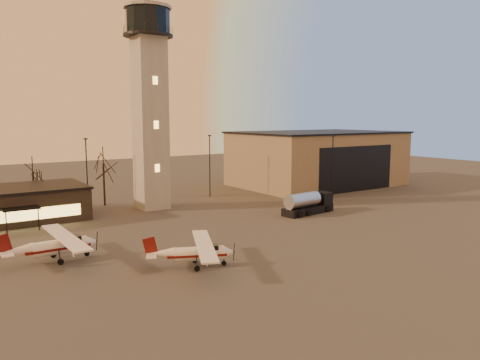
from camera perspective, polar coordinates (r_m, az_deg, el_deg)
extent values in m
plane|color=#3D3B38|center=(43.74, 5.59, -9.73)|extent=(220.00, 220.00, 0.00)
cube|color=gray|center=(67.55, -10.87, 6.65)|extent=(4.00, 4.00, 24.00)
cylinder|color=black|center=(68.44, -11.14, 16.88)|extent=(6.80, 6.80, 0.30)
cylinder|color=black|center=(68.76, -11.18, 18.40)|extent=(6.00, 6.00, 3.40)
cylinder|color=gray|center=(69.15, -11.22, 19.94)|extent=(6.60, 6.60, 0.40)
cube|color=#89765A|center=(91.46, 9.38, 2.54)|extent=(30.00, 20.00, 10.00)
cube|color=black|center=(91.15, 9.45, 5.76)|extent=(30.60, 20.60, 0.30)
cube|color=black|center=(84.61, 14.03, 1.32)|extent=(18.00, 0.10, 8.00)
cube|color=black|center=(59.59, -25.16, -3.16)|extent=(4.00, 2.00, 0.20)
cylinder|color=black|center=(69.10, -18.15, 0.61)|extent=(0.16, 0.16, 10.00)
cube|color=black|center=(68.69, -18.32, 4.79)|extent=(0.50, 0.25, 0.18)
cylinder|color=black|center=(76.98, -3.70, 1.67)|extent=(0.16, 0.16, 10.00)
cube|color=black|center=(76.62, -3.74, 5.43)|extent=(0.50, 0.25, 0.18)
cylinder|color=black|center=(77.35, 11.19, 1.57)|extent=(0.16, 0.16, 10.00)
cube|color=black|center=(76.99, 11.29, 5.30)|extent=(0.50, 0.25, 0.18)
cylinder|color=black|center=(73.87, -23.84, -1.09)|extent=(0.28, 0.28, 5.25)
cylinder|color=black|center=(72.10, -16.24, -0.57)|extent=(0.28, 0.28, 6.16)
cylinder|color=black|center=(77.20, -10.32, -0.31)|extent=(0.28, 0.28, 4.97)
cylinder|color=silver|center=(41.60, -5.01, -8.93)|extent=(4.50, 2.95, 1.24)
cone|color=silver|center=(41.87, -1.46, -8.79)|extent=(1.27, 1.43, 1.18)
cone|color=silver|center=(41.44, -9.54, -8.87)|extent=(2.52, 1.90, 1.05)
cube|color=black|center=(41.56, -3.69, -8.32)|extent=(1.72, 1.50, 0.67)
cube|color=#5D100D|center=(41.60, -5.27, -9.00)|extent=(5.21, 3.30, 0.21)
cube|color=silver|center=(41.43, -4.36, -7.92)|extent=(5.65, 10.13, 0.13)
cube|color=silver|center=(41.43, -10.74, -8.77)|extent=(2.09, 3.22, 0.08)
cube|color=#5D100D|center=(41.25, -10.90, -7.88)|extent=(1.24, 0.62, 1.62)
cylinder|color=white|center=(46.18, -21.11, -7.59)|extent=(4.85, 1.44, 1.36)
cone|color=white|center=(46.90, -17.73, -7.20)|extent=(0.97, 1.32, 1.30)
cone|color=white|center=(45.47, -25.52, -7.86)|extent=(2.54, 1.20, 1.15)
cube|color=black|center=(46.31, -19.87, -6.88)|extent=(1.59, 1.13, 0.73)
cube|color=#520B0B|center=(46.15, -21.36, -7.68)|extent=(5.69, 1.50, 0.23)
cube|color=white|center=(46.10, -20.52, -6.53)|extent=(1.76, 11.57, 0.15)
cube|color=white|center=(45.31, -26.71, -7.85)|extent=(1.00, 3.48, 0.08)
cube|color=#520B0B|center=(45.12, -26.90, -6.96)|extent=(1.46, 0.11, 1.78)
cube|color=black|center=(64.47, 8.28, -3.61)|extent=(8.27, 3.13, 1.04)
cube|color=black|center=(66.51, 10.04, -2.17)|extent=(2.12, 2.37, 1.71)
cube|color=black|center=(66.97, 10.40, -1.87)|extent=(0.29, 1.80, 0.95)
cylinder|color=silver|center=(63.36, 7.62, -2.44)|extent=(5.50, 2.55, 1.99)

